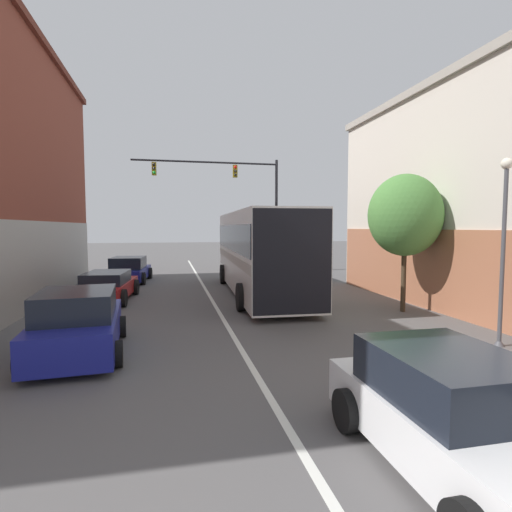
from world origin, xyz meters
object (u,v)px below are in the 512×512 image
parked_car_left_near (78,324)px  parked_car_left_far (108,287)px  parked_car_left_mid (129,270)px  street_tree_near (405,215)px  street_lamp (503,247)px  hatchback_foreground (455,417)px  traffic_signal_gantry (237,190)px  bus (259,249)px

parked_car_left_near → parked_car_left_far: (-0.33, 6.99, -0.12)m
parked_car_left_mid → street_tree_near: (10.18, -10.03, 2.73)m
street_lamp → hatchback_foreground: bearing=-138.0°
parked_car_left_mid → traffic_signal_gantry: traffic_signal_gantry is taller
traffic_signal_gantry → street_tree_near: bearing=-74.9°
parked_car_left_near → street_tree_near: 10.81m
parked_car_left_mid → traffic_signal_gantry: 8.78m
parked_car_left_near → parked_car_left_mid: size_ratio=0.98×
bus → traffic_signal_gantry: traffic_signal_gantry is taller
hatchback_foreground → parked_car_left_far: size_ratio=0.85×
parked_car_left_far → street_tree_near: size_ratio=0.96×
parked_car_left_far → hatchback_foreground: bearing=-150.8°
traffic_signal_gantry → street_lamp: size_ratio=2.02×
street_lamp → street_tree_near: (-0.00, 4.21, 0.89)m
parked_car_left_near → traffic_signal_gantry: traffic_signal_gantry is taller
bus → parked_car_left_mid: bus is taller
bus → parked_car_left_mid: (-6.06, 5.31, -1.37)m
hatchback_foreground → street_tree_near: street_tree_near is taller
bus → parked_car_left_far: (-6.34, -0.39, -1.43)m
hatchback_foreground → traffic_signal_gantry: (1.03, 21.90, 4.72)m
parked_car_left_near → traffic_signal_gantry: (6.49, 16.13, 4.69)m
parked_car_left_mid → parked_car_left_near: bearing=-174.5°
hatchback_foreground → parked_car_left_mid: size_ratio=0.95×
parked_car_left_near → street_tree_near: bearing=-79.5°
parked_car_left_mid → street_lamp: 17.60m
hatchback_foreground → traffic_signal_gantry: size_ratio=0.42×
parked_car_left_near → street_lamp: 10.40m
parked_car_left_mid → traffic_signal_gantry: bearing=-56.9°
street_lamp → street_tree_near: bearing=90.0°
parked_car_left_near → bus: bearing=-43.4°
bus → traffic_signal_gantry: 9.40m
bus → parked_car_left_far: bearing=95.9°
street_tree_near → parked_car_left_mid: bearing=135.4°
hatchback_foreground → parked_car_left_mid: hatchback_foreground is taller
parked_car_left_near → parked_car_left_mid: bearing=-4.0°
parked_car_left_mid → hatchback_foreground: bearing=-158.1°
street_lamp → parked_car_left_mid: bearing=125.5°
street_tree_near → parked_car_left_near: bearing=-165.3°
hatchback_foreground → parked_car_left_near: 7.94m
bus → street_tree_near: street_tree_near is taller
bus → parked_car_left_near: bus is taller
bus → street_lamp: (4.12, -8.93, 0.46)m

